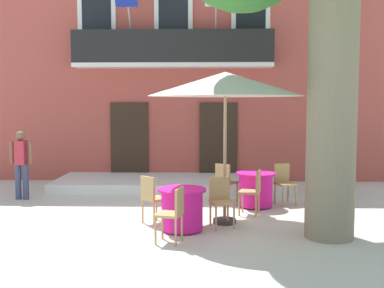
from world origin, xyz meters
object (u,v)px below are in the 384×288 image
cafe_table_near_tree (256,189)px  cafe_table_middle (182,209)px  cafe_chair_middle_1 (173,211)px  cafe_chair_middle_0 (152,196)px  cafe_chair_middle_2 (221,198)px  cafe_chair_near_tree_1 (253,189)px  pedestrian_mid_plaza (21,161)px  cafe_chair_near_tree_2 (284,181)px  cafe_chair_near_tree_0 (225,180)px  cafe_umbrella (225,85)px

cafe_table_near_tree → cafe_table_middle: 2.49m
cafe_table_near_tree → cafe_chair_middle_1: bearing=-120.7°
cafe_chair_middle_0 → cafe_chair_middle_2: (1.29, -0.19, 0.00)m
cafe_chair_near_tree_1 → cafe_chair_middle_2: size_ratio=1.00×
cafe_table_middle → pedestrian_mid_plaza: pedestrian_mid_plaza is taller
cafe_chair_near_tree_1 → cafe_chair_near_tree_2: bearing=53.3°
cafe_chair_middle_0 → cafe_chair_middle_1: 1.31m
cafe_table_near_tree → cafe_chair_near_tree_0: 0.77m
cafe_umbrella → cafe_chair_middle_1: bearing=-124.2°
cafe_chair_near_tree_0 → cafe_chair_middle_1: size_ratio=1.00×
cafe_table_middle → cafe_chair_middle_0: (-0.59, 0.47, 0.14)m
pedestrian_mid_plaza → cafe_chair_near_tree_1: bearing=-14.9°
cafe_chair_middle_0 → cafe_table_middle: bearing=-38.6°
cafe_chair_near_tree_2 → cafe_chair_middle_2: 2.52m
cafe_chair_near_tree_0 → cafe_table_middle: size_ratio=1.05×
cafe_table_near_tree → cafe_chair_near_tree_2: 0.77m
cafe_chair_near_tree_0 → cafe_chair_near_tree_2: bearing=-1.7°
cafe_table_near_tree → cafe_umbrella: bearing=-117.4°
cafe_chair_middle_1 → cafe_chair_middle_2: 1.31m
cafe_chair_middle_0 → cafe_chair_near_tree_0: bearing=52.4°
cafe_chair_middle_1 → cafe_chair_near_tree_1: bearing=53.1°
cafe_chair_near_tree_1 → cafe_table_middle: cafe_chair_near_tree_1 is taller
cafe_table_near_tree → cafe_chair_middle_0: size_ratio=0.95×
cafe_chair_middle_1 → cafe_chair_near_tree_2: bearing=53.2°
cafe_chair_middle_0 → cafe_umbrella: bearing=3.5°
cafe_table_near_tree → pedestrian_mid_plaza: 5.51m
cafe_chair_middle_2 → cafe_chair_near_tree_0: bearing=85.5°
pedestrian_mid_plaza → cafe_chair_middle_0: bearing=-33.0°
cafe_table_near_tree → cafe_chair_middle_0: 2.59m
cafe_chair_middle_0 → cafe_umbrella: 2.49m
cafe_table_near_tree → cafe_chair_near_tree_1: bearing=-100.2°
cafe_chair_near_tree_1 → cafe_umbrella: (-0.60, -0.68, 2.08)m
cafe_chair_near_tree_1 → cafe_chair_near_tree_2: (0.81, 1.08, 0.00)m
cafe_chair_middle_2 → pedestrian_mid_plaza: size_ratio=0.56×
cafe_chair_near_tree_1 → cafe_chair_middle_0: 2.11m
cafe_table_middle → cafe_chair_middle_2: size_ratio=0.95×
cafe_table_near_tree → pedestrian_mid_plaza: pedestrian_mid_plaza is taller
cafe_chair_middle_0 → cafe_chair_middle_2: size_ratio=1.00×
cafe_chair_near_tree_0 → pedestrian_mid_plaza: pedestrian_mid_plaza is taller
cafe_chair_near_tree_2 → cafe_table_middle: size_ratio=1.05×
cafe_chair_near_tree_1 → cafe_umbrella: 2.27m
cafe_chair_middle_1 → pedestrian_mid_plaza: size_ratio=0.56×
cafe_chair_near_tree_0 → cafe_chair_near_tree_1: (0.52, -1.12, 0.00)m
cafe_chair_middle_1 → cafe_table_middle: bearing=82.1°
cafe_chair_middle_0 → pedestrian_mid_plaza: bearing=147.0°
cafe_umbrella → cafe_chair_near_tree_2: bearing=51.3°
cafe_table_near_tree → cafe_chair_middle_1: (-1.62, -2.72, 0.14)m
cafe_table_middle → cafe_table_near_tree: bearing=52.5°
cafe_table_near_tree → cafe_table_middle: bearing=-127.5°
cafe_chair_middle_1 → pedestrian_mid_plaza: bearing=138.5°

